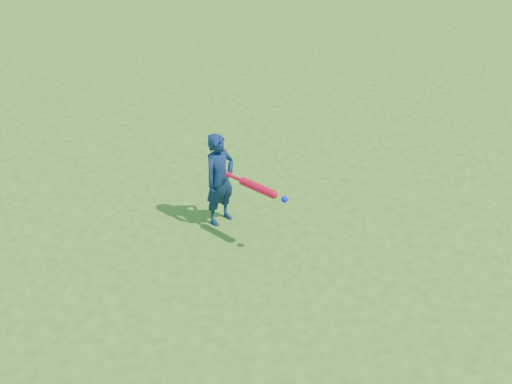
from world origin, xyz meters
TOP-DOWN VIEW (x-y plane):
  - ground at (0.00, 0.00)m, footprint 80.00×80.00m
  - child at (-0.70, 0.41)m, footprint 0.29×0.40m
  - bat_swing at (-0.11, 0.34)m, footprint 0.76×0.10m

SIDE VIEW (x-z plane):
  - ground at x=0.00m, z-range 0.00..0.00m
  - child at x=-0.70m, z-range 0.00..1.04m
  - bat_swing at x=-0.11m, z-range 0.62..0.71m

